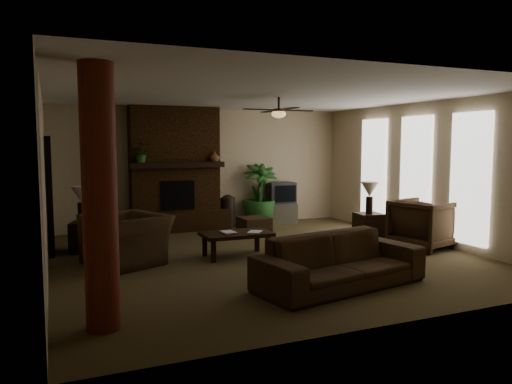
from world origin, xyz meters
name	(u,v)px	position (x,y,z in m)	size (l,w,h in m)	color
room_shell	(265,177)	(0.00, 0.00, 1.40)	(7.00, 7.00, 7.00)	brown
fireplace	(175,180)	(-0.80, 3.22, 1.16)	(2.40, 0.70, 2.80)	#422711
windows	(415,174)	(3.45, 0.20, 1.35)	(0.08, 3.65, 2.35)	white
log_column	(100,199)	(-2.95, -2.40, 1.40)	(0.36, 0.36, 2.80)	maroon
doorway	(50,195)	(-3.44, 1.80, 1.05)	(0.10, 1.00, 2.10)	black
ceiling_fan	(279,112)	(0.40, 0.30, 2.53)	(1.35, 1.35, 0.37)	black
sofa	(340,253)	(0.22, -2.06, 0.48)	(2.45, 0.72, 0.96)	#3E2B1A
armchair_left	(126,230)	(-2.30, 0.46, 0.55)	(1.25, 0.81, 1.09)	#3E2B1A
armchair_right	(424,221)	(3.03, -0.55, 0.51)	(0.99, 0.93, 1.02)	#3E2B1A
coffee_table	(236,236)	(-0.46, 0.19, 0.37)	(1.20, 0.70, 0.43)	black
ottoman	(254,226)	(0.57, 1.86, 0.20)	(0.60, 0.60, 0.40)	#3E2B1A
tv_stand	(280,213)	(1.81, 3.15, 0.25)	(0.85, 0.50, 0.50)	silver
tv	(281,193)	(1.83, 3.14, 0.76)	(0.70, 0.59, 0.52)	#353638
floor_vase	(228,209)	(0.43, 3.15, 0.43)	(0.34, 0.34, 0.77)	black
floor_plant	(260,208)	(1.25, 3.13, 0.42)	(0.83, 1.49, 0.83)	#2C5E25
side_table_left	(86,237)	(-2.86, 1.64, 0.28)	(0.50, 0.50, 0.55)	black
lamp_left	(81,197)	(-2.91, 1.66, 1.00)	(0.38, 0.38, 0.65)	black
side_table_right	(369,227)	(2.57, 0.53, 0.28)	(0.50, 0.50, 0.55)	black
lamp_right	(370,192)	(2.54, 0.49, 1.00)	(0.39, 0.39, 0.65)	black
mantel_plant	(141,155)	(-1.60, 2.94, 1.72)	(0.38, 0.42, 0.33)	#2C5E25
mantel_vase	(215,157)	(0.05, 2.94, 1.67)	(0.22, 0.23, 0.22)	#92583A
book_a	(223,225)	(-0.72, 0.17, 0.57)	(0.22, 0.03, 0.29)	#999999
book_b	(249,224)	(-0.26, 0.10, 0.58)	(0.21, 0.02, 0.29)	#999999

